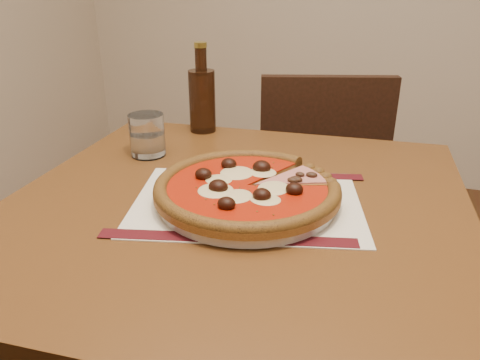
# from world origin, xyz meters

# --- Properties ---
(table) EXTENTS (0.86, 0.86, 0.75)m
(table) POSITION_xyz_m (-0.86, 1.02, 0.65)
(table) COLOR brown
(table) RESTS_ON ground
(chair_far) EXTENTS (0.50, 0.50, 0.84)m
(chair_far) POSITION_xyz_m (-0.83, 1.78, 0.48)
(chair_far) COLOR black
(chair_far) RESTS_ON ground
(placemat) EXTENTS (0.45, 0.37, 0.00)m
(placemat) POSITION_xyz_m (-0.84, 1.01, 0.75)
(placemat) COLOR beige
(placemat) RESTS_ON table
(plate) EXTENTS (0.30, 0.30, 0.02)m
(plate) POSITION_xyz_m (-0.84, 1.01, 0.76)
(plate) COLOR white
(plate) RESTS_ON placemat
(pizza) EXTENTS (0.32, 0.32, 0.04)m
(pizza) POSITION_xyz_m (-0.84, 1.01, 0.78)
(pizza) COLOR #A86D28
(pizza) RESTS_ON plate
(ham_slice) EXTENTS (0.14, 0.13, 0.02)m
(ham_slice) POSITION_xyz_m (-0.76, 1.08, 0.78)
(ham_slice) COLOR #A86D28
(ham_slice) RESTS_ON plate
(water_glass) EXTENTS (0.08, 0.08, 0.09)m
(water_glass) POSITION_xyz_m (-1.11, 1.16, 0.80)
(water_glass) COLOR white
(water_glass) RESTS_ON table
(bottle) EXTENTS (0.06, 0.06, 0.22)m
(bottle) POSITION_xyz_m (-1.07, 1.36, 0.83)
(bottle) COLOR #321A0C
(bottle) RESTS_ON table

